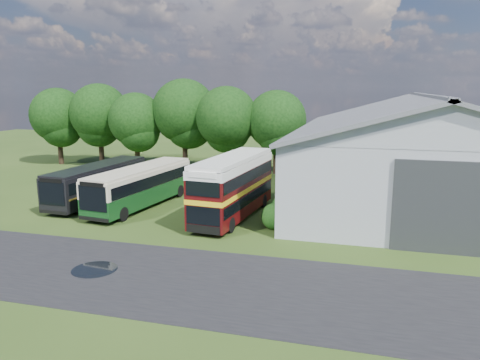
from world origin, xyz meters
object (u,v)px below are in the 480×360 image
(bus_maroon_double, at_px, (233,187))
(bus_dark_single, at_px, (98,182))
(storage_shed, at_px, (423,148))
(bus_green_single, at_px, (141,186))

(bus_maroon_double, bearing_deg, bus_dark_single, 177.00)
(storage_shed, bearing_deg, bus_dark_single, -164.63)
(bus_green_single, distance_m, bus_maroon_double, 7.48)
(bus_maroon_double, bearing_deg, bus_green_single, 177.54)
(storage_shed, height_order, bus_dark_single, storage_shed)
(bus_dark_single, bearing_deg, bus_maroon_double, -4.65)
(storage_shed, bearing_deg, bus_green_single, -160.18)
(storage_shed, distance_m, bus_green_single, 21.44)
(bus_green_single, height_order, bus_maroon_double, bus_maroon_double)
(storage_shed, relative_size, bus_maroon_double, 2.50)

